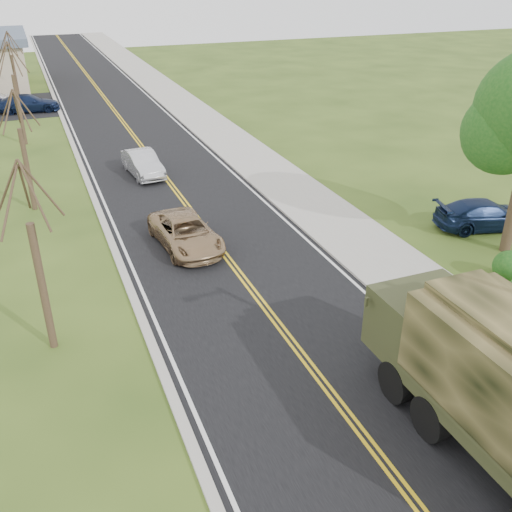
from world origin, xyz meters
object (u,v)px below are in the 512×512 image
military_truck (504,379)px  suv_champagne (186,233)px  sedan_silver (143,164)px  pickup_navy (485,215)px

military_truck → suv_champagne: military_truck is taller
suv_champagne → sedan_silver: 9.72m
military_truck → pickup_navy: military_truck is taller
suv_champagne → pickup_navy: size_ratio=1.03×
pickup_navy → suv_champagne: bearing=90.0°
suv_champagne → military_truck: bearing=-78.8°
military_truck → pickup_navy: (9.09, 10.51, -1.51)m
sedan_silver → military_truck: bearing=-86.4°
sedan_silver → pickup_navy: (12.76, -12.85, -0.02)m
military_truck → sedan_silver: military_truck is taller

